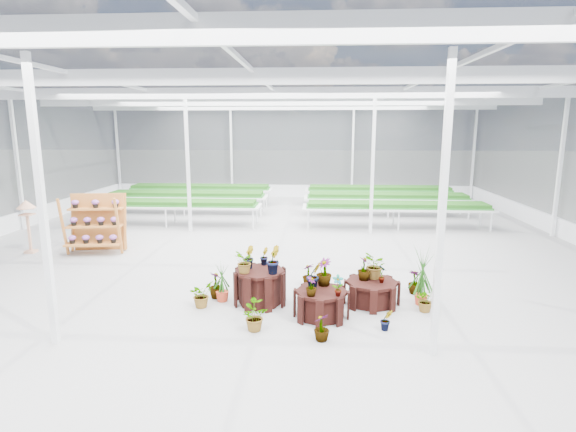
# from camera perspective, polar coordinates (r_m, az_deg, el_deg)

# --- Properties ---
(ground_plane) EXTENTS (24.00, 24.00, 0.00)m
(ground_plane) POSITION_cam_1_polar(r_m,az_deg,el_deg) (11.11, -2.73, -6.83)
(ground_plane) COLOR gray
(ground_plane) RESTS_ON ground
(greenhouse_shell) EXTENTS (18.00, 24.00, 4.50)m
(greenhouse_shell) POSITION_cam_1_polar(r_m,az_deg,el_deg) (10.63, -2.84, 4.78)
(greenhouse_shell) COLOR white
(greenhouse_shell) RESTS_ON ground
(steel_frame) EXTENTS (18.00, 24.00, 4.50)m
(steel_frame) POSITION_cam_1_polar(r_m,az_deg,el_deg) (10.63, -2.84, 4.78)
(steel_frame) COLOR silver
(steel_frame) RESTS_ON ground
(nursery_benches) EXTENTS (16.00, 7.00, 0.84)m
(nursery_benches) POSITION_cam_1_polar(r_m,az_deg,el_deg) (18.00, -0.31, 1.53)
(nursery_benches) COLOR silver
(nursery_benches) RESTS_ON ground
(plinth_tall) EXTENTS (1.29, 1.29, 0.69)m
(plinth_tall) POSITION_cam_1_polar(r_m,az_deg,el_deg) (8.98, -3.57, -8.96)
(plinth_tall) COLOR black
(plinth_tall) RESTS_ON ground
(plinth_mid) EXTENTS (1.05, 1.05, 0.52)m
(plinth_mid) POSITION_cam_1_polar(r_m,az_deg,el_deg) (8.39, 4.25, -11.07)
(plinth_mid) COLOR black
(plinth_mid) RESTS_ON ground
(plinth_low) EXTENTS (1.10, 1.10, 0.47)m
(plinth_low) POSITION_cam_1_polar(r_m,az_deg,el_deg) (9.12, 10.57, -9.52)
(plinth_low) COLOR black
(plinth_low) RESTS_ON ground
(shelf_rack) EXTENTS (1.63, 1.01, 1.63)m
(shelf_rack) POSITION_cam_1_polar(r_m,az_deg,el_deg) (13.46, -23.31, -0.97)
(shelf_rack) COLOR #AB6429
(shelf_rack) RESTS_ON ground
(bird_table) EXTENTS (0.40, 0.40, 1.49)m
(bird_table) POSITION_cam_1_polar(r_m,az_deg,el_deg) (14.31, -30.09, -1.17)
(bird_table) COLOR tan
(bird_table) RESTS_ON ground
(nursery_plants) EXTENTS (4.79, 2.99, 1.33)m
(nursery_plants) POSITION_cam_1_polar(r_m,az_deg,el_deg) (8.82, 3.57, -8.13)
(nursery_plants) COLOR #1A4B12
(nursery_plants) RESTS_ON ground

